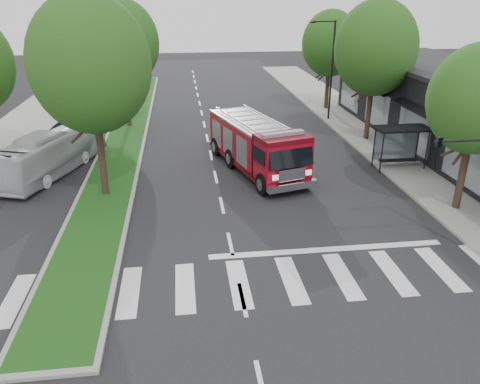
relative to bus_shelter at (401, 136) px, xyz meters
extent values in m
plane|color=black|center=(-11.20, -8.15, -2.04)|extent=(140.00, 140.00, 0.00)
cube|color=gray|center=(1.30, 1.85, -1.96)|extent=(5.00, 80.00, 0.15)
cube|color=gray|center=(-17.20, 9.85, -1.97)|extent=(3.00, 50.00, 0.14)
cube|color=#154212|center=(-17.20, 9.85, -1.89)|extent=(2.60, 49.50, 0.02)
cube|color=black|center=(5.80, 1.85, 0.46)|extent=(8.00, 30.00, 5.00)
cylinder|color=black|center=(-1.40, -0.75, -0.79)|extent=(0.08, 0.08, 2.50)
cylinder|color=black|center=(1.40, -0.75, -0.79)|extent=(0.08, 0.08, 2.50)
cylinder|color=black|center=(-1.40, 0.45, -0.79)|extent=(0.08, 0.08, 2.50)
cylinder|color=black|center=(1.40, 0.45, -0.79)|extent=(0.08, 0.08, 2.50)
cube|color=black|center=(0.00, -0.15, 0.51)|extent=(3.20, 1.60, 0.12)
cube|color=#8C99A5|center=(0.00, 0.55, -0.74)|extent=(2.80, 0.04, 1.80)
cube|color=black|center=(0.00, -0.15, -1.49)|extent=(2.40, 0.40, 0.08)
cylinder|color=black|center=(0.30, -6.15, -0.17)|extent=(0.36, 0.36, 3.74)
ellipsoid|color=#17350E|center=(0.30, -6.15, 3.49)|extent=(4.40, 4.40, 5.06)
cylinder|color=black|center=(0.30, 5.85, 0.16)|extent=(0.36, 0.36, 4.40)
ellipsoid|color=#17350E|center=(0.30, 5.85, 4.46)|extent=(5.60, 5.60, 6.44)
cylinder|color=black|center=(0.30, 15.85, -0.06)|extent=(0.36, 0.36, 3.96)
ellipsoid|color=#17350E|center=(0.30, 15.85, 3.81)|extent=(5.00, 5.00, 5.75)
cylinder|color=black|center=(-17.20, -2.15, 0.27)|extent=(0.36, 0.36, 4.62)
ellipsoid|color=#17350E|center=(-17.20, -2.15, 4.79)|extent=(5.80, 5.80, 6.67)
cylinder|color=black|center=(-17.20, 11.85, 0.16)|extent=(0.36, 0.36, 4.40)
ellipsoid|color=#17350E|center=(-17.20, 11.85, 4.46)|extent=(5.60, 5.60, 6.44)
imported|color=black|center=(-4.50, -11.65, 2.96)|extent=(0.18, 0.22, 1.10)
cylinder|color=black|center=(-0.70, 11.85, 1.96)|extent=(0.16, 0.16, 8.00)
cylinder|color=black|center=(-1.60, 11.85, 5.86)|extent=(1.80, 0.10, 0.10)
cube|color=black|center=(-2.50, 11.85, 5.81)|extent=(0.45, 0.20, 0.12)
cube|color=#57040E|center=(-8.68, 0.83, -1.50)|extent=(5.05, 9.49, 0.27)
cube|color=maroon|center=(-8.91, 1.66, -0.36)|extent=(4.47, 7.41, 2.17)
cube|color=maroon|center=(-7.77, -2.41, -0.36)|extent=(3.13, 2.61, 2.28)
cube|color=#B2B2B7|center=(-8.91, 1.66, 0.78)|extent=(4.47, 7.41, 0.13)
cylinder|color=#B2B2B7|center=(-9.85, 1.40, 0.99)|extent=(1.85, 6.29, 0.11)
cylinder|color=#B2B2B7|center=(-7.97, 1.92, 0.99)|extent=(1.85, 6.29, 0.11)
cube|color=silver|center=(-7.44, -3.61, -1.39)|extent=(2.82, 1.12, 0.38)
cube|color=#8C99A5|center=(-7.77, -2.41, 1.10)|extent=(2.40, 1.01, 0.20)
cylinder|color=black|center=(-8.89, -3.06, -1.44)|extent=(0.69, 1.25, 1.19)
cylinder|color=black|center=(-6.49, -2.39, -1.44)|extent=(0.69, 1.25, 1.19)
cylinder|color=black|center=(-10.11, 1.33, -1.44)|extent=(0.69, 1.25, 1.19)
cylinder|color=black|center=(-7.71, 1.99, -1.44)|extent=(0.69, 1.25, 1.19)
cylinder|color=black|center=(-10.81, 3.83, -1.44)|extent=(0.69, 1.25, 1.19)
cylinder|color=black|center=(-8.41, 4.50, -1.44)|extent=(0.69, 1.25, 1.19)
imported|color=#BBBBC0|center=(-20.70, 1.91, -0.77)|extent=(5.02, 9.32, 2.54)
camera|label=1|loc=(-13.02, -25.69, 7.95)|focal=35.00mm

